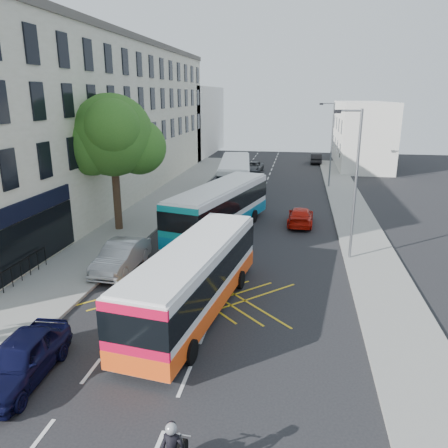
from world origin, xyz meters
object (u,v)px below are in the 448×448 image
at_px(parked_car_blue, 20,359).
at_px(distant_car_grey, 253,167).
at_px(distant_car_dark, 316,158).
at_px(parked_car_silver, 121,256).
at_px(lamp_near, 354,178).
at_px(bus_near, 195,278).
at_px(bus_far, 235,176).
at_px(red_hatchback, 300,216).
at_px(bus_mid, 220,208).
at_px(street_tree, 112,136).
at_px(lamp_far, 331,140).

height_order(parked_car_blue, distant_car_grey, parked_car_blue).
bearing_deg(distant_car_dark, parked_car_silver, 74.11).
distance_m(lamp_near, distant_car_dark, 36.32).
distance_m(bus_near, distant_car_grey, 35.13).
xyz_separation_m(bus_far, parked_car_silver, (-3.15, -19.12, -0.92)).
bearing_deg(lamp_near, bus_near, -133.29).
bearing_deg(red_hatchback, distant_car_grey, -73.32).
relative_size(bus_near, bus_mid, 0.93).
distance_m(lamp_near, distant_car_grey, 29.19).
bearing_deg(parked_car_silver, bus_far, 82.55).
bearing_deg(bus_near, parked_car_blue, -121.43).
relative_size(bus_mid, parked_car_silver, 2.50).
bearing_deg(distant_car_dark, distant_car_grey, 47.86).
xyz_separation_m(street_tree, distant_car_dark, (14.01, 33.13, -5.63)).
relative_size(bus_far, red_hatchback, 2.73).
bearing_deg(distant_car_grey, parked_car_blue, -92.00).
relative_size(street_tree, lamp_near, 1.10).
bearing_deg(parked_car_silver, distant_car_grey, 85.36).
bearing_deg(lamp_near, lamp_far, 90.00).
bearing_deg(red_hatchback, lamp_near, 113.88).
relative_size(street_tree, parked_car_blue, 2.04).
distance_m(red_hatchback, distant_car_grey, 21.92).
distance_m(street_tree, parked_car_blue, 17.04).
bearing_deg(parked_car_silver, parked_car_blue, -85.38).
height_order(bus_near, bus_mid, bus_mid).
distance_m(street_tree, distant_car_grey, 26.22).
bearing_deg(street_tree, lamp_far, 49.19).
bearing_deg(distant_car_dark, lamp_near, 90.86).
height_order(lamp_far, parked_car_silver, lamp_far).
height_order(bus_mid, parked_car_blue, bus_mid).
bearing_deg(lamp_near, parked_car_silver, -163.32).
bearing_deg(bus_far, lamp_far, 20.26).
relative_size(bus_near, parked_car_blue, 2.47).
bearing_deg(bus_near, distant_car_dark, 89.55).
xyz_separation_m(bus_near, distant_car_grey, (-1.26, 35.10, -0.95)).
bearing_deg(bus_near, bus_far, 101.97).
distance_m(street_tree, red_hatchback, 13.81).
relative_size(lamp_near, bus_mid, 0.70).
distance_m(parked_car_silver, distant_car_dark, 41.15).
bearing_deg(red_hatchback, distant_car_dark, -91.80).
distance_m(lamp_far, parked_car_silver, 26.61).
bearing_deg(bus_mid, distant_car_grey, 105.11).
bearing_deg(distant_car_grey, lamp_near, -71.06).
height_order(red_hatchback, distant_car_dark, distant_car_dark).
distance_m(distant_car_grey, distant_car_dark, 11.25).
relative_size(distant_car_grey, distant_car_dark, 1.08).
xyz_separation_m(bus_near, bus_far, (-1.70, 22.96, 0.13)).
distance_m(bus_mid, bus_far, 11.72).
height_order(bus_far, parked_car_silver, bus_far).
bearing_deg(distant_car_dark, lamp_far, 92.24).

